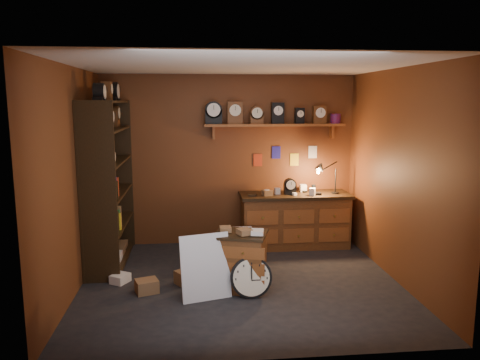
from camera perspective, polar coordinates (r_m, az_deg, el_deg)
name	(u,v)px	position (r m, az deg, el deg)	size (l,w,h in m)	color
floor	(241,283)	(6.09, 0.09, -12.46)	(4.00, 4.00, 0.00)	black
room_shell	(243,148)	(5.79, 0.42, 3.97)	(4.02, 3.62, 2.71)	brown
shelving_unit	(106,176)	(6.79, -16.03, 0.45)	(0.47, 1.60, 2.58)	black
workbench	(295,217)	(7.49, 6.67, -4.49)	(1.73, 0.66, 1.36)	brown
low_cabinet	(241,258)	(5.81, 0.07, -9.52)	(0.74, 0.68, 0.80)	brown
big_round_clock	(251,277)	(5.62, 1.36, -11.78)	(0.49, 0.16, 0.49)	black
white_panel	(206,298)	(5.68, -4.16, -14.17)	(0.59, 0.03, 0.79)	silver
mini_fridge	(239,245)	(6.84, -0.13, -7.98)	(0.44, 0.46, 0.45)	silver
floor_box_a	(147,286)	(5.90, -11.29, -12.57)	(0.26, 0.22, 0.16)	brown
floor_box_b	(120,278)	(6.28, -14.39, -11.55)	(0.18, 0.22, 0.11)	white
floor_box_c	(185,277)	(6.09, -6.70, -11.67)	(0.23, 0.19, 0.17)	brown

